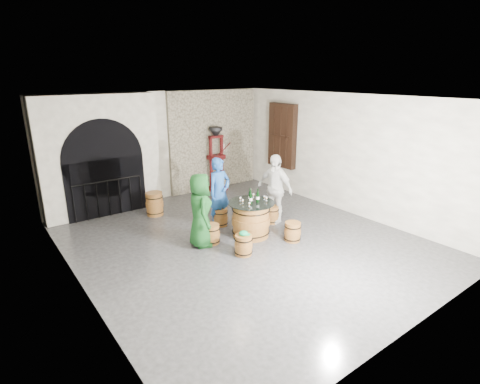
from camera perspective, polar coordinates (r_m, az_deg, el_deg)
ground at (r=8.69m, az=0.42°, el=-7.46°), size 8.00×8.00×0.00m
wall_back at (r=11.50m, az=-11.78°, el=6.83°), size 8.00×0.00×8.00m
wall_front at (r=5.67m, az=25.84°, el=-5.82°), size 8.00×0.00×8.00m
wall_left at (r=6.72m, az=-24.08°, el=-2.04°), size 0.00×8.00×8.00m
wall_right at (r=10.57m, az=15.81°, el=5.60°), size 0.00×8.00×8.00m
ceiling at (r=7.88m, az=0.47°, el=14.11°), size 8.00×8.00×0.00m
stone_facing_panel at (r=12.31m, az=-4.01°, el=7.85°), size 3.20×0.12×3.18m
arched_opening at (r=10.61m, az=-20.47°, el=5.10°), size 3.10×0.60×3.19m
shuttered_window at (r=12.04m, az=6.43°, el=8.53°), size 0.23×1.10×2.00m
barrel_table at (r=8.80m, az=1.68°, el=-4.18°), size 1.09×1.09×0.84m
barrel_stool_left at (r=8.52m, az=-4.37°, el=-6.39°), size 0.39×0.39×0.45m
barrel_stool_far at (r=9.48m, az=-3.01°, el=-3.82°), size 0.39×0.39×0.45m
barrel_stool_right at (r=9.67m, az=4.81°, el=-3.42°), size 0.39×0.39×0.45m
barrel_stool_near_right at (r=8.70m, az=8.02°, el=-6.01°), size 0.39×0.39×0.45m
barrel_stool_near_left at (r=7.98m, az=0.53°, el=-8.07°), size 0.39×0.39×0.45m
green_cap at (r=7.87m, az=0.57°, el=-6.33°), size 0.23×0.19×0.10m
person_green at (r=8.22m, az=-6.07°, el=-2.79°), size 0.76×0.94×1.66m
person_blue at (r=9.27m, az=-3.16°, el=-0.05°), size 0.68×0.49×1.74m
person_white at (r=9.56m, az=5.29°, el=0.54°), size 0.64×1.11×1.77m
wine_bottle_left at (r=8.54m, az=1.64°, el=-0.92°), size 0.08×0.08×0.32m
wine_bottle_center at (r=8.64m, az=2.72°, el=-0.71°), size 0.08×0.08×0.32m
wine_bottle_right at (r=8.66m, az=1.55°, el=-0.64°), size 0.08×0.08×0.32m
tasting_glass_a at (r=8.38m, az=1.44°, el=-1.87°), size 0.05×0.05×0.10m
tasting_glass_b at (r=8.84m, az=3.74°, el=-0.86°), size 0.05×0.05×0.10m
tasting_glass_c at (r=8.72m, az=0.05°, el=-1.08°), size 0.05×0.05×0.10m
tasting_glass_d at (r=8.99m, az=2.06°, el=-0.51°), size 0.05×0.05×0.10m
tasting_glass_e at (r=8.77m, az=4.05°, el=-1.02°), size 0.05×0.05×0.10m
tasting_glass_f at (r=8.56m, az=0.42°, el=-1.44°), size 0.05×0.05×0.10m
side_barrel at (r=10.37m, az=-12.90°, el=-1.77°), size 0.48×0.48×0.64m
corking_press at (r=12.07m, az=-3.62°, el=5.75°), size 0.86×0.50×2.07m
control_box at (r=12.42m, az=-2.81°, el=6.79°), size 0.18×0.10×0.22m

